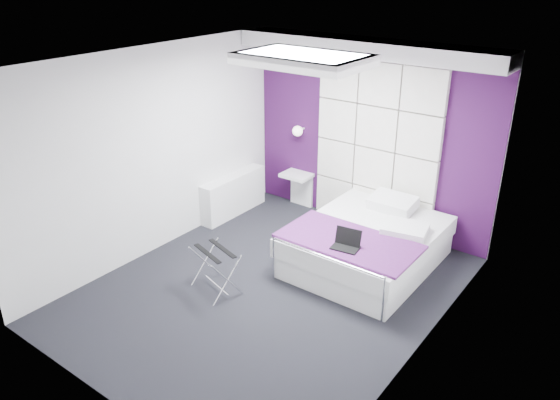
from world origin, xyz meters
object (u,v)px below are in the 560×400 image
object	(u,v)px
wall_lamp	(299,130)
nightstand	(297,175)
luggage_rack	(216,270)
radiator	(233,195)
laptop	(347,243)
bed	(367,244)

from	to	relation	value
wall_lamp	nightstand	world-z (taller)	wall_lamp
wall_lamp	luggage_rack	bearing A→B (deg)	-76.96
radiator	laptop	bearing A→B (deg)	-17.57
radiator	luggage_rack	distance (m)	2.06
wall_lamp	laptop	bearing A→B (deg)	-41.14
radiator	laptop	size ratio (longest dim) A/B	3.99
bed	luggage_rack	size ratio (longest dim) A/B	3.64
wall_lamp	bed	size ratio (longest dim) A/B	0.08
bed	nightstand	world-z (taller)	bed
wall_lamp	nightstand	size ratio (longest dim) A/B	0.34
wall_lamp	luggage_rack	xyz separation A→B (m)	(0.56, -2.43, -0.96)
bed	laptop	distance (m)	0.70
bed	nightstand	bearing A→B (deg)	153.22
radiator	luggage_rack	xyz separation A→B (m)	(1.20, -1.67, -0.04)
wall_lamp	luggage_rack	distance (m)	2.67
laptop	nightstand	bearing A→B (deg)	131.17
wall_lamp	radiator	bearing A→B (deg)	-130.10
laptop	luggage_rack	bearing A→B (deg)	-150.36
radiator	laptop	distance (m)	2.50
nightstand	luggage_rack	distance (m)	2.47
nightstand	radiator	bearing A→B (deg)	-131.36
radiator	laptop	xyz separation A→B (m)	(2.37, -0.75, 0.29)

